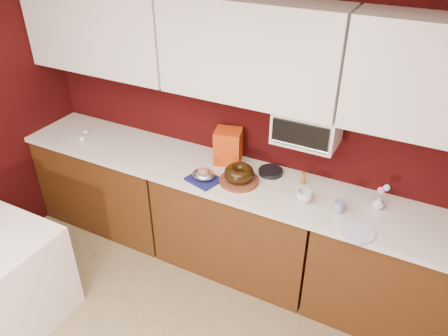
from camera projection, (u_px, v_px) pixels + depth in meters
wall_back at (257, 121)px, 3.43m from camera, size 4.00×0.02×2.50m
base_cabinet_left at (112, 183)px, 4.15m from camera, size 1.31×0.58×0.86m
base_cabinet_center at (238, 225)px, 3.63m from camera, size 1.31×0.58×0.86m
base_cabinet_right at (406, 280)px, 3.11m from camera, size 1.31×0.58×0.86m
countertop at (239, 180)px, 3.39m from camera, size 4.00×0.62×0.04m
upper_cabinet_left at (100, 28)px, 3.51m from camera, size 1.31×0.33×0.70m
upper_cabinet_center at (250, 51)px, 2.99m from camera, size 1.31×0.33×0.70m
toaster_oven at (307, 126)px, 3.08m from camera, size 0.45×0.30×0.25m
toaster_oven_door at (300, 135)px, 2.96m from camera, size 0.40×0.02×0.18m
toaster_oven_handle at (298, 146)px, 2.99m from camera, size 0.42×0.02×0.02m
cake_base at (239, 181)px, 3.32m from camera, size 0.34×0.34×0.03m
bundt_cake at (239, 173)px, 3.29m from camera, size 0.28×0.28×0.09m
navy_towel at (204, 179)px, 3.34m from camera, size 0.28×0.25×0.02m
foil_ham_nest at (203, 174)px, 3.32m from camera, size 0.21×0.20×0.07m
roasted_ham at (203, 172)px, 3.30m from camera, size 0.10×0.09×0.06m
pandoro_box at (228, 146)px, 3.51m from camera, size 0.25×0.24×0.29m
dark_pan at (271, 172)px, 3.42m from camera, size 0.24×0.24×0.03m
coffee_mug at (304, 195)px, 3.09m from camera, size 0.13×0.13×0.11m
blue_jar at (339, 207)px, 2.99m from camera, size 0.08×0.08×0.09m
flower_vase at (378, 202)px, 3.02m from camera, size 0.08×0.08×0.11m
flower_pink at (381, 191)px, 2.97m from camera, size 0.05×0.05×0.05m
flower_blue at (387, 188)px, 2.97m from camera, size 0.05×0.05×0.05m
china_plate at (357, 232)px, 2.83m from camera, size 0.31×0.31×0.01m
amber_bottle at (303, 178)px, 3.28m from camera, size 0.04×0.04×0.10m
egg_left at (82, 139)px, 3.88m from camera, size 0.06×0.05×0.04m
egg_right at (86, 132)px, 3.98m from camera, size 0.06×0.05×0.04m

